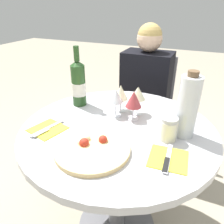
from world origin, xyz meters
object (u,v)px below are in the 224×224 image
object	(u,v)px
dining_table	(118,152)
tall_carafe	(188,107)
chair_behind_diner	(146,111)
pizza_large	(92,149)
wine_bottle	(79,84)
seated_diner	(142,111)

from	to	relation	value
dining_table	tall_carafe	xyz separation A→B (m)	(0.31, 0.06, 0.31)
chair_behind_diner	pizza_large	bearing A→B (deg)	92.29
pizza_large	wine_bottle	size ratio (longest dim) A/B	0.92
chair_behind_diner	tall_carafe	world-z (taller)	tall_carafe
chair_behind_diner	wine_bottle	bearing A→B (deg)	69.89
tall_carafe	pizza_large	bearing A→B (deg)	-139.48
wine_bottle	tall_carafe	size ratio (longest dim) A/B	1.12
dining_table	pizza_large	bearing A→B (deg)	-95.86
pizza_large	wine_bottle	world-z (taller)	wine_bottle
pizza_large	tall_carafe	bearing A→B (deg)	40.52
dining_table	pizza_large	xyz separation A→B (m)	(-0.02, -0.23, 0.17)
chair_behind_diner	seated_diner	bearing A→B (deg)	90.00
chair_behind_diner	dining_table	bearing A→B (deg)	94.55
seated_diner	tall_carafe	size ratio (longest dim) A/B	3.84
dining_table	tall_carafe	bearing A→B (deg)	10.27
wine_bottle	chair_behind_diner	bearing A→B (deg)	69.89
pizza_large	tall_carafe	world-z (taller)	tall_carafe
wine_bottle	seated_diner	bearing A→B (deg)	64.67
dining_table	seated_diner	bearing A→B (deg)	95.58
pizza_large	wine_bottle	xyz separation A→B (m)	(-0.29, 0.37, 0.12)
dining_table	tall_carafe	world-z (taller)	tall_carafe
chair_behind_diner	pizza_large	size ratio (longest dim) A/B	2.91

